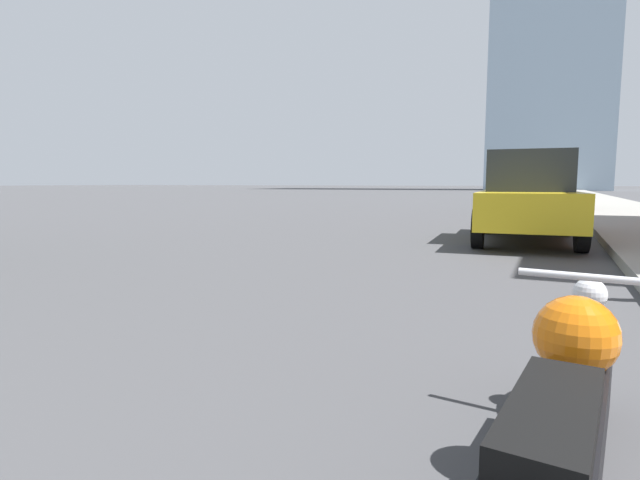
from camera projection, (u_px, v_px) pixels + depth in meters
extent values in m
cube|color=gray|center=(594.00, 199.00, 32.77)|extent=(3.32, 240.00, 0.15)
cylinder|color=black|center=(585.00, 358.00, 2.47)|extent=(0.17, 0.60, 0.59)
cube|color=black|center=(562.00, 439.00, 1.64)|extent=(0.42, 1.51, 0.31)
sphere|color=orange|center=(576.00, 336.00, 1.86)|extent=(0.30, 0.30, 0.30)
cube|color=black|center=(552.00, 418.00, 1.35)|extent=(0.30, 0.70, 0.10)
sphere|color=silver|center=(590.00, 294.00, 2.46)|extent=(0.16, 0.16, 0.16)
cylinder|color=silver|center=(589.00, 277.00, 2.33)|extent=(0.62, 0.11, 0.04)
cube|color=gold|center=(527.00, 207.00, 9.80)|extent=(2.03, 4.61, 0.64)
cube|color=#23282D|center=(529.00, 172.00, 9.72)|extent=(1.62, 2.26, 0.76)
cylinder|color=black|center=(486.00, 218.00, 11.43)|extent=(0.25, 0.72, 0.71)
cylinder|color=black|center=(566.00, 220.00, 10.84)|extent=(0.25, 0.72, 0.71)
cylinder|color=black|center=(478.00, 228.00, 8.84)|extent=(0.25, 0.72, 0.71)
cylinder|color=black|center=(582.00, 231.00, 8.25)|extent=(0.25, 0.72, 0.71)
cube|color=black|center=(547.00, 195.00, 20.51)|extent=(2.00, 4.39, 0.66)
cube|color=#23282D|center=(547.00, 179.00, 20.43)|extent=(1.63, 2.14, 0.71)
cylinder|color=black|center=(524.00, 202.00, 22.10)|extent=(0.23, 0.64, 0.63)
cylinder|color=black|center=(567.00, 202.00, 21.45)|extent=(0.23, 0.64, 0.63)
cylinder|color=black|center=(524.00, 204.00, 19.64)|extent=(0.23, 0.64, 0.63)
cylinder|color=black|center=(572.00, 205.00, 18.99)|extent=(0.23, 0.64, 0.63)
cube|color=silver|center=(549.00, 190.00, 31.27)|extent=(2.07, 4.63, 0.69)
cube|color=#23282D|center=(549.00, 180.00, 31.19)|extent=(1.63, 2.27, 0.62)
cylinder|color=black|center=(533.00, 195.00, 32.90)|extent=(0.25, 0.69, 0.68)
cylinder|color=black|center=(561.00, 195.00, 32.32)|extent=(0.25, 0.69, 0.68)
cylinder|color=black|center=(535.00, 196.00, 30.29)|extent=(0.25, 0.69, 0.68)
cylinder|color=black|center=(565.00, 197.00, 29.72)|extent=(0.25, 0.69, 0.68)
cube|color=#1E6B33|center=(548.00, 188.00, 41.41)|extent=(1.88, 4.10, 0.69)
cube|color=#23282D|center=(548.00, 180.00, 41.34)|extent=(1.51, 2.01, 0.60)
cylinder|color=black|center=(537.00, 192.00, 42.89)|extent=(0.24, 0.71, 0.70)
cylinder|color=black|center=(557.00, 192.00, 42.32)|extent=(0.24, 0.71, 0.70)
cylinder|color=black|center=(538.00, 193.00, 40.59)|extent=(0.24, 0.71, 0.70)
cylinder|color=black|center=(559.00, 193.00, 40.02)|extent=(0.24, 0.71, 0.70)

